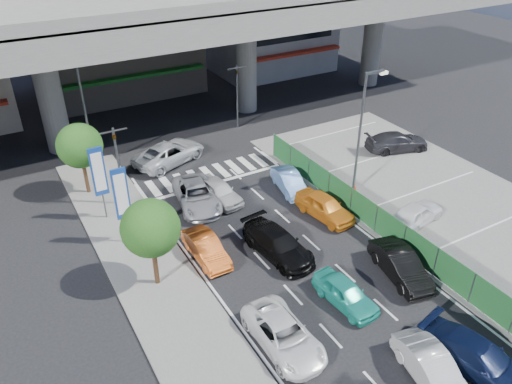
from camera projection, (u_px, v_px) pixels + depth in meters
ground at (320, 284)px, 24.83m from camera, size 120.00×120.00×0.00m
parking_lot at (444, 205)px, 30.98m from camera, size 12.00×28.00×0.06m
sidewalk_left at (158, 283)px, 24.78m from camera, size 4.00×30.00×0.12m
fence_run at (388, 228)px, 27.36m from camera, size 0.16×22.00×1.80m
expressway at (150, 18)px, 36.61m from camera, size 64.00×14.00×10.75m
building_center at (111, 10)px, 45.40m from camera, size 14.00×10.90×15.00m
building_east at (267, 11)px, 52.25m from camera, size 12.00×10.90×12.00m
traffic_light_left at (116, 148)px, 29.05m from camera, size 1.60×1.24×5.20m
traffic_light_right at (237, 81)px, 39.22m from camera, size 1.60×1.24×5.20m
street_lamp_right at (363, 124)px, 29.86m from camera, size 1.65×0.22×8.00m
street_lamp_left at (86, 102)px, 33.01m from camera, size 1.65×0.22×8.00m
signboard_near at (122, 196)px, 26.10m from camera, size 0.80×0.14×4.70m
signboard_far at (99, 174)px, 28.16m from camera, size 0.80×0.14×4.70m
tree_near at (151, 228)px, 23.06m from camera, size 2.80×2.80×4.80m
tree_far at (80, 146)px, 30.50m from camera, size 2.80×2.80×4.80m
hatch_white_back_mid at (433, 369)px, 19.58m from camera, size 2.10×4.17×1.31m
minivan_navy_back at (478, 358)px, 20.03m from camera, size 2.95×5.07×1.38m
sedan_white_mid_left at (284, 335)px, 21.15m from camera, size 2.08×4.51×1.25m
taxi_teal_mid at (345, 293)px, 23.35m from camera, size 1.75×3.70×1.22m
hatch_black_mid_right at (401, 265)px, 24.97m from camera, size 2.30×4.40×1.38m
taxi_orange_left at (206, 248)px, 26.25m from camera, size 1.35×3.78×1.24m
sedan_black_mid at (278, 244)px, 26.48m from camera, size 2.45×4.94×1.38m
taxi_orange_right at (325, 207)px, 29.61m from camera, size 2.18×4.24×1.38m
wagon_silver_front_left at (197, 195)px, 30.70m from camera, size 3.13×5.29×1.38m
sedan_white_front_mid at (219, 191)px, 31.21m from camera, size 2.07×4.07×1.33m
kei_truck_front_right at (289, 182)px, 32.26m from camera, size 1.99×3.95×1.24m
crossing_wagon_silver at (169, 153)px, 35.54m from camera, size 5.98×4.29×1.51m
parked_sedan_white at (416, 214)px, 28.89m from camera, size 4.13×2.25×1.33m
parked_sedan_dgrey at (397, 142)px, 37.14m from camera, size 5.10×3.22×1.38m
traffic_cone at (354, 185)px, 32.40m from camera, size 0.38×0.38×0.64m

